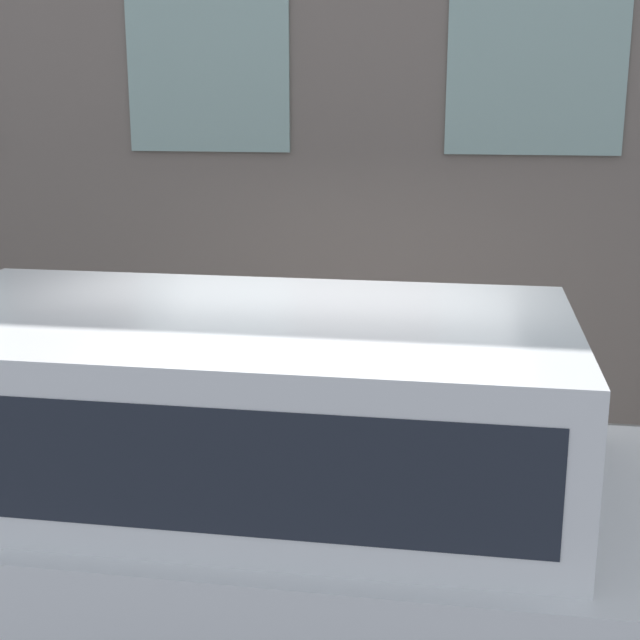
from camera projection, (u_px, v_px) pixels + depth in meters
name	position (u px, v px, depth m)	size (l,w,h in m)	color
ground_plane	(318.00, 555.00, 5.95)	(80.00, 80.00, 0.00)	#47474C
sidewalk	(344.00, 470.00, 7.13)	(2.51, 60.00, 0.13)	gray
fire_hydrant	(343.00, 467.00, 6.17)	(0.32, 0.44, 0.68)	red
person	(298.00, 367.00, 6.50)	(0.37, 0.25, 1.54)	#232328
parked_truck_white_near	(219.00, 475.00, 4.50)	(2.05, 5.32, 1.96)	black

